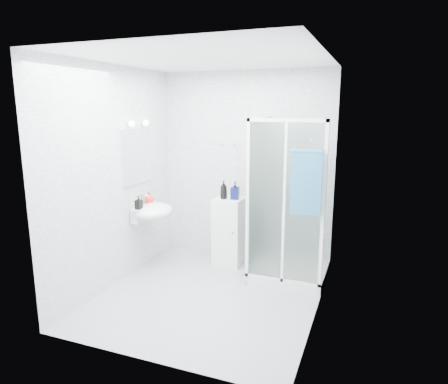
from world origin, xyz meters
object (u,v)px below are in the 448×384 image
at_px(hand_towel, 306,181).
at_px(soap_dispenser_black, 139,203).
at_px(shower_enclosure, 282,245).
at_px(shampoo_bottle_a, 224,190).
at_px(storage_cabinet, 229,231).
at_px(wall_basin, 152,211).
at_px(soap_dispenser_orange, 149,198).
at_px(shampoo_bottle_b, 235,190).

xyz_separation_m(hand_towel, soap_dispenser_black, (-2.06, -0.10, -0.39)).
bearing_deg(hand_towel, shower_enclosure, 128.88).
relative_size(hand_towel, soap_dispenser_black, 4.20).
bearing_deg(shampoo_bottle_a, storage_cabinet, 41.06).
xyz_separation_m(shower_enclosure, wall_basin, (-1.66, -0.32, 0.35)).
bearing_deg(soap_dispenser_orange, shampoo_bottle_a, 22.59).
bearing_deg(soap_dispenser_black, hand_towel, 2.78).
height_order(hand_towel, shampoo_bottle_b, hand_towel).
distance_m(wall_basin, soap_dispenser_black, 0.25).
distance_m(storage_cabinet, shampoo_bottle_a, 0.59).
bearing_deg(shampoo_bottle_b, storage_cabinet, 171.15).
height_order(storage_cabinet, soap_dispenser_orange, soap_dispenser_orange).
bearing_deg(soap_dispenser_orange, wall_basin, -46.86).
xyz_separation_m(storage_cabinet, hand_towel, (1.12, -0.64, 0.88)).
bearing_deg(shower_enclosure, storage_cabinet, 163.06).
bearing_deg(hand_towel, storage_cabinet, 150.13).
xyz_separation_m(shower_enclosure, hand_towel, (0.32, -0.40, 0.89)).
bearing_deg(soap_dispenser_black, storage_cabinet, 38.55).
bearing_deg(shampoo_bottle_a, shower_enclosure, -12.66).
height_order(shower_enclosure, soap_dispenser_black, shower_enclosure).
distance_m(shower_enclosure, soap_dispenser_orange, 1.85).
height_order(shampoo_bottle_a, soap_dispenser_black, shampoo_bottle_a).
distance_m(shampoo_bottle_a, soap_dispenser_orange, 1.00).
xyz_separation_m(storage_cabinet, shampoo_bottle_a, (-0.06, -0.05, 0.58)).
distance_m(soap_dispenser_orange, soap_dispenser_black, 0.31).
bearing_deg(wall_basin, shampoo_bottle_b, 30.02).
bearing_deg(shampoo_bottle_b, hand_towel, -31.38).
distance_m(hand_towel, shampoo_bottle_a, 1.35).
bearing_deg(soap_dispenser_black, shower_enclosure, 16.13).
distance_m(storage_cabinet, shampoo_bottle_b, 0.58).
relative_size(shampoo_bottle_b, soap_dispenser_black, 1.39).
bearing_deg(hand_towel, soap_dispenser_black, -177.22).
distance_m(wall_basin, shampoo_bottle_a, 0.98).
bearing_deg(storage_cabinet, soap_dispenser_black, -141.25).
xyz_separation_m(shower_enclosure, soap_dispenser_orange, (-1.77, -0.19, 0.49)).
relative_size(shower_enclosure, storage_cabinet, 2.18).
relative_size(storage_cabinet, soap_dispenser_black, 5.41).
relative_size(shower_enclosure, hand_towel, 2.80).
bearing_deg(soap_dispenser_orange, shampoo_bottle_b, 21.48).
height_order(shower_enclosure, shampoo_bottle_b, shower_enclosure).
distance_m(shower_enclosure, soap_dispenser_black, 1.87).
xyz_separation_m(shower_enclosure, shampoo_bottle_b, (-0.71, 0.23, 0.59)).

